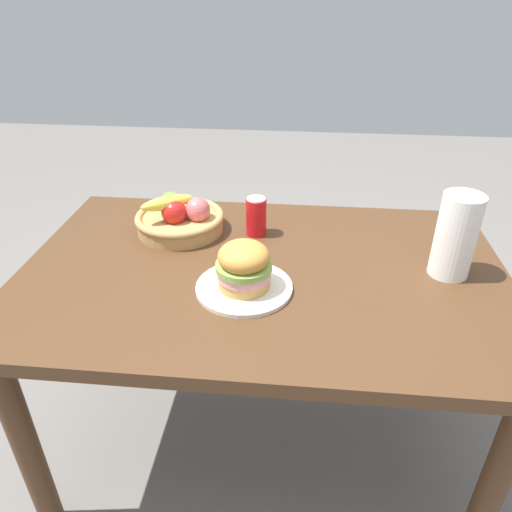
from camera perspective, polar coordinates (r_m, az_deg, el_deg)
name	(u,v)px	position (r m, az deg, el deg)	size (l,w,h in m)	color
ground_plane	(261,440)	(1.89, 0.63, -21.04)	(8.00, 8.00, 0.00)	slate
dining_table	(262,297)	(1.44, 0.78, -4.87)	(1.40, 0.90, 0.75)	#4C301C
plate	(244,287)	(1.29, -1.42, -3.75)	(0.26, 0.26, 0.01)	silver
sandwich	(244,265)	(1.26, -1.46, -1.12)	(0.15, 0.15, 0.13)	tan
soda_can	(256,216)	(1.54, 0.02, 4.74)	(0.07, 0.07, 0.13)	red
fruit_basket	(180,218)	(1.59, -9.06, 4.48)	(0.29, 0.29, 0.14)	tan
paper_towel_roll	(456,236)	(1.41, 22.68, 2.21)	(0.11, 0.11, 0.24)	white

